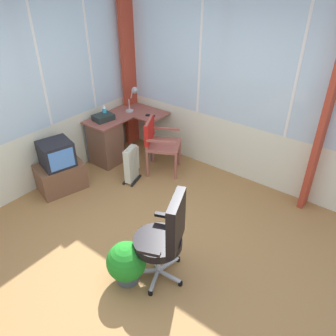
{
  "coord_description": "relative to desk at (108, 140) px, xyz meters",
  "views": [
    {
      "loc": [
        -2.02,
        -1.89,
        2.88
      ],
      "look_at": [
        0.88,
        0.34,
        0.58
      ],
      "focal_mm": 35.45,
      "sensor_mm": 36.0,
      "label": 1
    }
  ],
  "objects": [
    {
      "name": "desk",
      "position": [
        0.0,
        0.0,
        0.0
      ],
      "size": [
        1.17,
        0.87,
        0.73
      ],
      "color": "brown",
      "rests_on": "ground"
    },
    {
      "name": "tv_remote",
      "position": [
        0.56,
        -0.44,
        0.35
      ],
      "size": [
        0.09,
        0.16,
        0.02
      ],
      "primitive_type": "cube",
      "rotation": [
        0.0,
        0.0,
        0.35
      ],
      "color": "black",
      "rests_on": "desk"
    },
    {
      "name": "curtain_east_far",
      "position": [
        0.86,
        -2.97,
        0.92
      ],
      "size": [
        0.34,
        0.08,
        2.63
      ],
      "primitive_type": "cube",
      "rotation": [
        0.0,
        0.0,
        -0.02
      ],
      "color": "#A63926",
      "rests_on": "ground"
    },
    {
      "name": "desk_lamp",
      "position": [
        0.58,
        -0.08,
        0.6
      ],
      "size": [
        0.24,
        0.21,
        0.4
      ],
      "color": "#B2B7BC",
      "rests_on": "desk"
    },
    {
      "name": "tv_on_stand",
      "position": [
        -0.98,
        -0.02,
        -0.06
      ],
      "size": [
        0.73,
        0.59,
        0.77
      ],
      "color": "brown",
      "rests_on": "ground"
    },
    {
      "name": "spray_bottle",
      "position": [
        0.08,
        0.1,
        0.44
      ],
      "size": [
        0.06,
        0.06,
        0.22
      ],
      "color": "#35B7E0",
      "rests_on": "desk"
    },
    {
      "name": "curtain_corner",
      "position": [
        0.81,
        0.19,
        0.92
      ],
      "size": [
        0.34,
        0.08,
        2.63
      ],
      "primitive_type": "cube",
      "rotation": [
        0.0,
        0.0,
        -0.04
      ],
      "color": "#A63926",
      "rests_on": "ground"
    },
    {
      "name": "ground",
      "position": [
        -1.19,
        -1.81,
        -0.43
      ],
      "size": [
        5.19,
        5.2,
        0.06
      ],
      "primitive_type": "cube",
      "color": "olive"
    },
    {
      "name": "space_heater",
      "position": [
        -0.19,
        -0.69,
        -0.11
      ],
      "size": [
        0.37,
        0.25,
        0.56
      ],
      "color": "silver",
      "rests_on": "ground"
    },
    {
      "name": "wooden_armchair",
      "position": [
        0.26,
        -0.8,
        0.16
      ],
      "size": [
        0.65,
        0.65,
        0.87
      ],
      "color": "#9D564A",
      "rests_on": "ground"
    },
    {
      "name": "potted_plant",
      "position": [
        -1.61,
        -1.93,
        -0.14
      ],
      "size": [
        0.41,
        0.41,
        0.48
      ],
      "color": "#424F53",
      "rests_on": "ground"
    },
    {
      "name": "office_chair",
      "position": [
        -1.32,
        -2.21,
        0.19
      ],
      "size": [
        0.63,
        0.56,
        1.04
      ],
      "color": "#B7B7BF",
      "rests_on": "ground"
    },
    {
      "name": "east_window_panel",
      "position": [
        0.94,
        -1.81,
        0.96
      ],
      "size": [
        0.07,
        4.2,
        2.73
      ],
      "color": "silver",
      "rests_on": "ground"
    },
    {
      "name": "north_window_panel",
      "position": [
        -1.19,
        0.32,
        0.97
      ],
      "size": [
        4.19,
        0.07,
        2.73
      ],
      "color": "silver",
      "rests_on": "ground"
    },
    {
      "name": "paper_tray",
      "position": [
        -0.0,
        0.05,
        0.38
      ],
      "size": [
        0.33,
        0.28,
        0.09
      ],
      "primitive_type": "cube",
      "rotation": [
        0.0,
        0.0,
        -0.16
      ],
      "color": "#1F2B28",
      "rests_on": "desk"
    }
  ]
}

